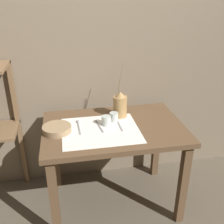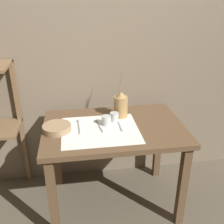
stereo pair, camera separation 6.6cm
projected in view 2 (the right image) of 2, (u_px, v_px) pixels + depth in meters
name	position (u px, v px, depth m)	size (l,w,h in m)	color
ground_plane	(113.00, 200.00, 2.35)	(12.00, 12.00, 0.00)	brown
stone_wall_back	(105.00, 55.00, 2.27)	(7.00, 0.06, 2.40)	#7A6B56
wooden_table	(114.00, 138.00, 2.08)	(1.09, 0.73, 0.76)	brown
linen_cloth	(100.00, 130.00, 1.97)	(0.57, 0.49, 0.00)	white
pitcher_with_flowers	(121.00, 105.00, 2.14)	(0.11, 0.11, 0.44)	#A87F4C
wooden_bowl	(57.00, 128.00, 1.95)	(0.21, 0.21, 0.05)	#9E7F5B
glass_tumbler_near	(106.00, 120.00, 2.03)	(0.07, 0.07, 0.07)	#B7C1BC
glass_tumbler_far	(114.00, 117.00, 2.09)	(0.07, 0.07, 0.07)	#B7C1BC
spoon_inner	(78.00, 124.00, 2.05)	(0.02, 0.22, 0.02)	gray
knife_center	(99.00, 126.00, 2.02)	(0.04, 0.21, 0.00)	gray
fork_outer	(120.00, 125.00, 2.03)	(0.01, 0.21, 0.00)	gray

